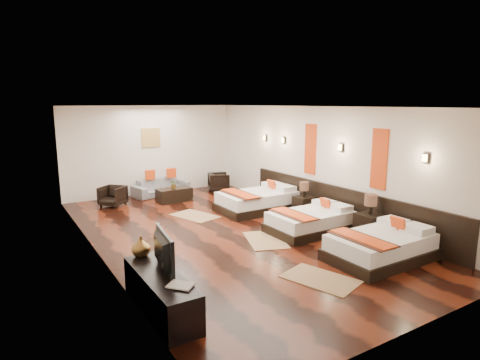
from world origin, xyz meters
TOP-DOWN VIEW (x-y plane):
  - floor at (0.00, 0.00)m, footprint 5.50×9.50m
  - ceiling at (0.00, 0.00)m, footprint 5.50×9.50m
  - back_wall at (0.00, 4.75)m, footprint 5.50×0.01m
  - left_wall at (-2.75, 0.00)m, footprint 0.01×9.50m
  - right_wall at (2.75, 0.00)m, footprint 0.01×9.50m
  - headboard_panel at (2.71, -0.80)m, footprint 0.08×6.60m
  - bed_near at (1.70, -2.92)m, footprint 1.98×1.24m
  - bed_mid at (1.69, -0.98)m, footprint 1.90×1.19m
  - bed_far at (1.70, 1.18)m, footprint 2.09×1.32m
  - nightstand_a at (2.44, -1.98)m, footprint 0.49×0.49m
  - nightstand_b at (2.44, 0.17)m, footprint 0.45×0.45m
  - jute_mat_near at (0.13, -2.99)m, footprint 1.08×1.37m
  - jute_mat_mid at (0.47, -0.92)m, footprint 1.11×1.38m
  - jute_mat_far at (-0.00, 1.58)m, footprint 1.07×1.37m
  - tv_console at (-2.50, -2.59)m, footprint 0.50×1.80m
  - tv at (-2.45, -2.41)m, footprint 0.26×0.96m
  - book at (-2.50, -3.17)m, footprint 0.39×0.40m
  - figurine at (-2.50, -1.78)m, footprint 0.34×0.34m
  - sofa at (0.15, 4.37)m, footprint 1.92×1.08m
  - armchair_left at (-1.53, 3.73)m, footprint 0.88×0.88m
  - armchair_right at (2.00, 3.95)m, footprint 0.83×0.82m
  - coffee_table at (0.15, 3.32)m, footprint 1.02×0.55m
  - table_plant at (0.14, 3.28)m, footprint 0.30×0.28m
  - orange_panel_a at (2.73, -1.90)m, footprint 0.04×0.40m
  - orange_panel_b at (2.73, 0.30)m, footprint 0.04×0.40m
  - sconce_near at (2.70, -3.00)m, footprint 0.07×0.12m
  - sconce_mid at (2.70, -0.80)m, footprint 0.07×0.12m
  - sconce_far at (2.70, 1.40)m, footprint 0.07×0.12m
  - sconce_lounge at (2.70, 2.30)m, footprint 0.07×0.12m
  - gold_artwork at (0.00, 4.73)m, footprint 0.60×0.04m

SIDE VIEW (x-z plane):
  - floor at x=0.00m, z-range -0.01..0.01m
  - jute_mat_near at x=0.13m, z-range 0.00..0.01m
  - jute_mat_mid at x=0.47m, z-range 0.00..0.01m
  - jute_mat_far at x=0.00m, z-range 0.00..0.01m
  - coffee_table at x=0.15m, z-range 0.00..0.40m
  - bed_mid at x=1.69m, z-range -0.11..0.61m
  - bed_near at x=1.70m, z-range -0.12..0.64m
  - sofa at x=0.15m, z-range 0.00..0.53m
  - bed_far at x=1.70m, z-range -0.13..0.67m
  - tv_console at x=-2.50m, z-range 0.00..0.55m
  - armchair_left at x=-1.53m, z-range 0.00..0.58m
  - armchair_right at x=2.00m, z-range 0.00..0.60m
  - nightstand_b at x=2.44m, z-range -0.13..0.75m
  - nightstand_a at x=2.44m, z-range -0.15..0.83m
  - headboard_panel at x=2.71m, z-range 0.00..0.90m
  - table_plant at x=0.14m, z-range 0.40..0.67m
  - book at x=-2.50m, z-range 0.55..0.58m
  - figurine at x=-2.50m, z-range 0.55..0.87m
  - tv at x=-2.45m, z-range 0.55..1.10m
  - back_wall at x=0.00m, z-range 0.00..2.80m
  - left_wall at x=-2.75m, z-range 0.00..2.80m
  - right_wall at x=2.75m, z-range 0.00..2.80m
  - orange_panel_a at x=2.73m, z-range 1.05..2.35m
  - orange_panel_b at x=2.73m, z-range 1.05..2.35m
  - gold_artwork at x=0.00m, z-range 1.50..2.10m
  - sconce_near at x=2.70m, z-range 1.76..1.94m
  - sconce_mid at x=2.70m, z-range 1.76..1.94m
  - sconce_far at x=2.70m, z-range 1.76..1.94m
  - sconce_lounge at x=2.70m, z-range 1.76..1.94m
  - ceiling at x=0.00m, z-range 2.79..2.80m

